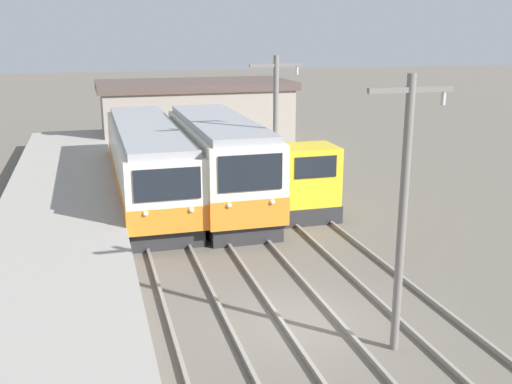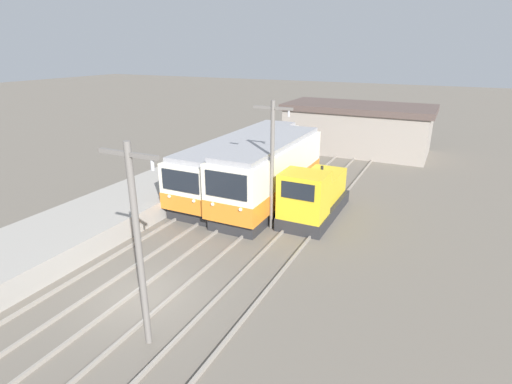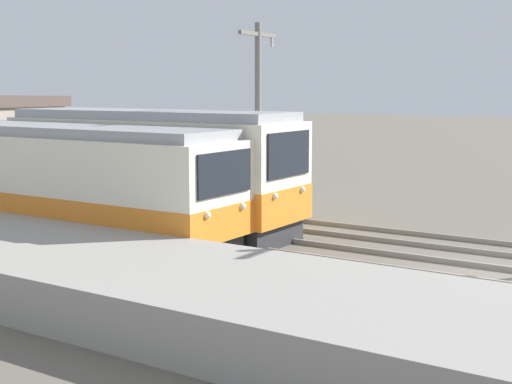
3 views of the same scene
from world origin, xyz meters
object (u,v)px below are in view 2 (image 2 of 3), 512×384
Objects in this scene: catenary_mast_near at (138,241)px; catenary_mast_mid at (272,161)px; commuter_train_center at (270,175)px; shunting_locomotive at (314,197)px; commuter_train_left at (242,164)px.

catenary_mast_near is 1.00× the size of catenary_mast_mid.
commuter_train_center is 3.17m from shunting_locomotive.
commuter_train_center is at bearing 96.80° from catenary_mast_near.
commuter_train_center is 3.89m from catenary_mast_mid.
commuter_train_center is at bearing 164.08° from shunting_locomotive.
commuter_train_left reaches higher than shunting_locomotive.
shunting_locomotive is (5.80, -2.65, -0.41)m from commuter_train_left.
shunting_locomotive is 0.90× the size of catenary_mast_near.
shunting_locomotive is (3.00, -0.86, -0.57)m from commuter_train_center.
catenary_mast_mid reaches higher than commuter_train_left.
catenary_mast_mid is (4.31, -4.90, 1.95)m from commuter_train_left.
catenary_mast_mid is at bearing -48.69° from commuter_train_left.
catenary_mast_near is at bearing -97.21° from shunting_locomotive.
commuter_train_left is 6.39m from shunting_locomotive.
shunting_locomotive is 0.90× the size of catenary_mast_mid.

